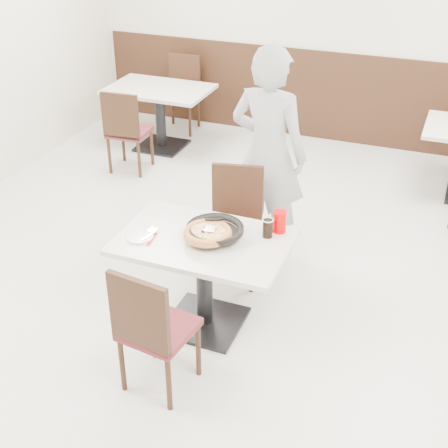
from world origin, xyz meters
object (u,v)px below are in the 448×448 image
(chair_near, at_px, (159,326))
(cola_glass, at_px, (268,229))
(main_table, at_px, (204,283))
(side_plate, at_px, (140,237))
(bg_table_left, at_px, (160,118))
(red_cup, at_px, (280,222))
(bg_chair_left_near, at_px, (129,130))
(pizza, at_px, (208,234))
(bg_chair_left_far, at_px, (180,95))
(pizza_pan, at_px, (215,232))
(diner_person, at_px, (268,154))
(chair_far, at_px, (233,228))

(chair_near, relative_size, cola_glass, 7.31)
(main_table, relative_size, cola_glass, 9.23)
(side_plate, relative_size, bg_table_left, 0.16)
(side_plate, bearing_deg, main_table, 19.57)
(side_plate, xyz_separation_m, red_cup, (0.89, 0.45, 0.07))
(red_cup, distance_m, bg_chair_left_near, 3.07)
(main_table, distance_m, pizza, 0.44)
(main_table, bearing_deg, pizza, -22.95)
(bg_chair_left_far, bearing_deg, side_plate, 105.30)
(side_plate, bearing_deg, pizza_pan, 22.16)
(bg_chair_left_far, bearing_deg, diner_person, 123.44)
(chair_near, height_order, pizza, chair_near)
(chair_far, xyz_separation_m, pizza_pan, (0.09, -0.61, 0.32))
(cola_glass, bearing_deg, pizza_pan, -156.48)
(main_table, relative_size, diner_person, 0.65)
(bg_table_left, xyz_separation_m, bg_chair_left_near, (-0.03, -0.70, 0.10))
(pizza, bearing_deg, red_cup, 36.30)
(chair_near, distance_m, bg_chair_left_far, 4.61)
(pizza_pan, height_order, bg_chair_left_near, bg_chair_left_near)
(chair_near, height_order, bg_table_left, chair_near)
(side_plate, bearing_deg, bg_chair_left_far, 110.94)
(chair_near, relative_size, chair_far, 1.00)
(red_cup, bearing_deg, pizza_pan, -148.08)
(diner_person, height_order, bg_chair_left_far, diner_person)
(chair_near, relative_size, pizza, 2.80)
(pizza, distance_m, bg_chair_left_near, 2.99)
(pizza_pan, xyz_separation_m, pizza, (-0.03, -0.06, 0.02))
(pizza, height_order, cola_glass, cola_glass)
(chair_near, distance_m, pizza, 0.74)
(pizza_pan, relative_size, bg_table_left, 0.27)
(chair_near, height_order, side_plate, chair_near)
(cola_glass, height_order, diner_person, diner_person)
(chair_near, relative_size, bg_table_left, 0.79)
(diner_person, bearing_deg, red_cup, 119.35)
(main_table, bearing_deg, pizza_pan, 36.42)
(bg_table_left, height_order, bg_chair_left_far, bg_chair_left_far)
(main_table, bearing_deg, red_cup, 32.59)
(pizza, distance_m, side_plate, 0.48)
(main_table, bearing_deg, bg_chair_left_near, 129.54)
(pizza, distance_m, bg_table_left, 3.55)
(pizza_pan, relative_size, bg_chair_left_far, 0.34)
(pizza, distance_m, red_cup, 0.53)
(diner_person, bearing_deg, chair_far, 84.95)
(cola_glass, height_order, bg_chair_left_near, bg_chair_left_near)
(chair_near, relative_size, side_plate, 4.89)
(red_cup, bearing_deg, cola_glass, -119.66)
(bg_table_left, distance_m, bg_chair_left_far, 0.61)
(chair_near, distance_m, bg_table_left, 4.06)
(pizza, bearing_deg, bg_chair_left_near, 129.91)
(main_table, height_order, chair_near, chair_near)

